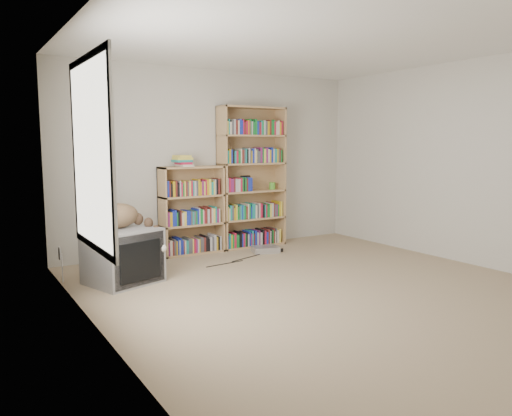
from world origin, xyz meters
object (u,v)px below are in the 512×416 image
cat (123,219)px  bookcase_tall (251,181)px  bookcase_short (191,214)px  dvd_player (266,249)px  crt_tv (122,256)px

cat → bookcase_tall: bookcase_tall is taller
cat → bookcase_short: 1.53m
dvd_player → bookcase_tall: bearing=98.2°
bookcase_short → bookcase_tall: bearing=0.0°
crt_tv → bookcase_tall: bookcase_tall is taller
crt_tv → cat: 0.40m
bookcase_tall → dvd_player: 1.03m
bookcase_short → dvd_player: (0.88, -0.49, -0.50)m
crt_tv → dvd_player: crt_tv is taller
cat → bookcase_short: (1.21, 0.93, -0.15)m
crt_tv → cat: size_ratio=1.04×
bookcase_tall → bookcase_short: size_ratio=1.69×
crt_tv → cat: cat is taller
bookcase_tall → bookcase_short: (-0.95, -0.00, -0.41)m
cat → dvd_player: size_ratio=2.27×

